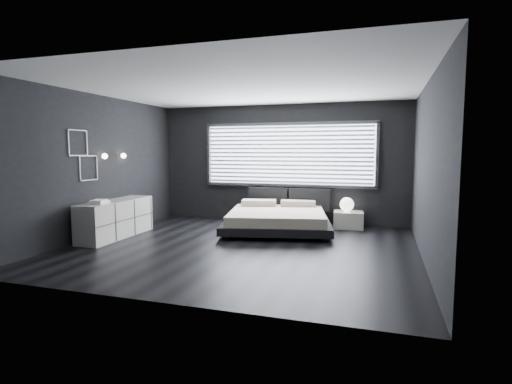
% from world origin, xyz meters
% --- Properties ---
extents(room, '(6.04, 6.00, 2.80)m').
position_xyz_m(room, '(0.00, 0.00, 1.40)').
color(room, black).
rests_on(room, ground).
extents(window, '(4.14, 0.09, 1.52)m').
position_xyz_m(window, '(0.20, 2.70, 1.61)').
color(window, white).
rests_on(window, ground).
extents(headboard, '(1.96, 0.16, 0.52)m').
position_xyz_m(headboard, '(0.25, 2.64, 0.57)').
color(headboard, black).
rests_on(headboard, ground).
extents(sconce_near, '(0.18, 0.11, 0.11)m').
position_xyz_m(sconce_near, '(-2.88, 0.05, 1.60)').
color(sconce_near, silver).
rests_on(sconce_near, ground).
extents(sconce_far, '(0.18, 0.11, 0.11)m').
position_xyz_m(sconce_far, '(-2.88, 0.65, 1.60)').
color(sconce_far, silver).
rests_on(sconce_far, ground).
extents(wall_art_upper, '(0.01, 0.48, 0.48)m').
position_xyz_m(wall_art_upper, '(-2.98, -0.55, 1.85)').
color(wall_art_upper, '#47474C').
rests_on(wall_art_upper, ground).
extents(wall_art_lower, '(0.01, 0.48, 0.48)m').
position_xyz_m(wall_art_lower, '(-2.98, -0.30, 1.38)').
color(wall_art_lower, '#47474C').
rests_on(wall_art_lower, ground).
extents(bed, '(2.60, 2.52, 0.57)m').
position_xyz_m(bed, '(0.24, 1.59, 0.26)').
color(bed, black).
rests_on(bed, ground).
extents(nightstand, '(0.68, 0.58, 0.37)m').
position_xyz_m(nightstand, '(1.67, 2.36, 0.19)').
color(nightstand, silver).
rests_on(nightstand, ground).
extents(orb_lamp, '(0.31, 0.31, 0.31)m').
position_xyz_m(orb_lamp, '(1.63, 2.38, 0.52)').
color(orb_lamp, white).
rests_on(orb_lamp, nightstand).
extents(dresser, '(0.53, 1.84, 0.73)m').
position_xyz_m(dresser, '(-2.65, 0.02, 0.37)').
color(dresser, silver).
rests_on(dresser, ground).
extents(book_stack, '(0.30, 0.38, 0.07)m').
position_xyz_m(book_stack, '(-2.65, -0.45, 0.77)').
color(book_stack, white).
rests_on(book_stack, dresser).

